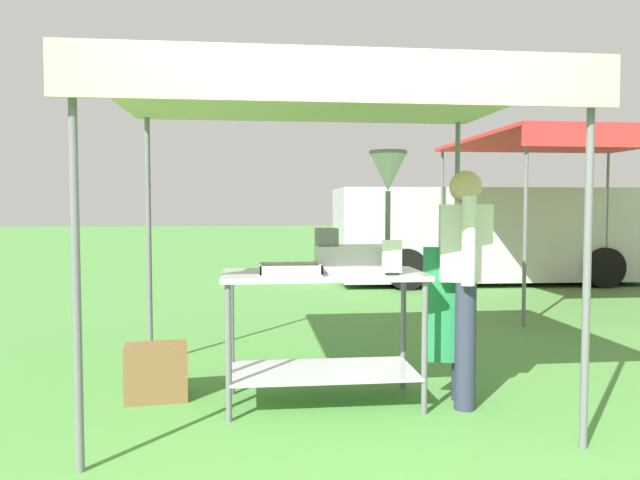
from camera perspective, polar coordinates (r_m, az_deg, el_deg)
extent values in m
plane|color=#519342|center=(9.10, -3.16, -5.49)|extent=(70.00, 70.00, 0.00)
cylinder|color=slate|center=(3.31, -21.97, -2.33)|extent=(0.04, 0.04, 2.12)
cylinder|color=slate|center=(3.68, 23.84, -1.83)|extent=(0.04, 0.04, 2.12)
cylinder|color=slate|center=(5.43, -15.79, -0.17)|extent=(0.04, 0.04, 2.12)
cylinder|color=slate|center=(5.66, 12.72, 0.00)|extent=(0.04, 0.04, 2.12)
cube|color=#CCB78E|center=(4.36, 0.07, 13.52)|extent=(2.94, 2.37, 0.05)
cube|color=#CCB78E|center=(3.19, 2.53, 14.92)|extent=(2.94, 0.02, 0.24)
cube|color=#B7B7BC|center=(4.16, 0.31, -3.28)|extent=(1.37, 0.66, 0.04)
cube|color=#B7B7BC|center=(4.29, 0.30, -12.21)|extent=(1.26, 0.61, 0.02)
cylinder|color=slate|center=(3.94, -8.60, -10.46)|extent=(0.04, 0.04, 0.88)
cylinder|color=slate|center=(4.09, 9.80, -9.96)|extent=(0.04, 0.04, 0.88)
cylinder|color=slate|center=(4.49, -8.32, -8.77)|extent=(0.04, 0.04, 0.88)
cylinder|color=slate|center=(4.62, 7.84, -8.42)|extent=(0.04, 0.04, 0.88)
cube|color=#B7B7BC|center=(4.00, -2.82, -3.19)|extent=(0.40, 0.29, 0.01)
cube|color=#B7B7BC|center=(3.86, -2.70, -2.89)|extent=(0.40, 0.01, 0.06)
cube|color=#B7B7BC|center=(4.13, -2.94, -2.49)|extent=(0.40, 0.01, 0.06)
cube|color=#B7B7BC|center=(3.99, -5.63, -2.70)|extent=(0.01, 0.29, 0.06)
cube|color=#B7B7BC|center=(4.02, -0.04, -2.65)|extent=(0.01, 0.29, 0.06)
torus|color=#EAB251|center=(4.00, -2.22, -2.94)|extent=(0.10, 0.10, 0.02)
torus|color=#EAB251|center=(4.07, -4.52, -2.84)|extent=(0.10, 0.10, 0.02)
torus|color=#EAB251|center=(3.93, -4.12, -3.07)|extent=(0.11, 0.11, 0.02)
torus|color=#EAB251|center=(4.00, -4.82, -2.96)|extent=(0.09, 0.09, 0.02)
torus|color=#EAB251|center=(4.09, -1.58, -2.81)|extent=(0.09, 0.09, 0.02)
torus|color=#EAB251|center=(3.99, -0.83, -2.97)|extent=(0.09, 0.09, 0.02)
torus|color=#EAB251|center=(4.08, -3.37, -2.83)|extent=(0.10, 0.10, 0.02)
torus|color=#EAB251|center=(3.91, -3.01, -3.10)|extent=(0.08, 0.08, 0.02)
torus|color=#EAB251|center=(3.93, -2.04, -3.05)|extent=(0.09, 0.09, 0.02)
torus|color=#EAB251|center=(4.00, -3.17, -2.95)|extent=(0.08, 0.08, 0.02)
cube|color=#B7B7BC|center=(4.21, 3.45, -1.74)|extent=(0.56, 0.28, 0.18)
cube|color=slate|center=(4.17, 0.61, 0.29)|extent=(0.14, 0.22, 0.12)
cylinder|color=slate|center=(4.24, 6.40, 2.05)|extent=(0.04, 0.04, 0.38)
cone|color=#B7B7BC|center=(4.24, 6.42, 6.31)|extent=(0.25, 0.25, 0.25)
cylinder|color=slate|center=(4.25, 6.44, 8.19)|extent=(0.26, 0.26, 0.02)
cube|color=black|center=(4.02, 6.77, -3.16)|extent=(0.08, 0.05, 0.02)
cube|color=white|center=(4.00, 6.79, -1.52)|extent=(0.13, 0.02, 0.21)
cylinder|color=#2D3347|center=(4.24, 13.50, -9.68)|extent=(0.14, 0.14, 0.86)
cylinder|color=#2D3347|center=(4.44, 13.21, -9.11)|extent=(0.14, 0.14, 0.86)
cube|color=silver|center=(4.24, 13.47, -0.25)|extent=(0.38, 0.29, 0.52)
cube|color=#237F47|center=(4.28, 11.79, -6.01)|extent=(0.32, 0.09, 0.80)
cylinder|color=silver|center=(4.02, 13.82, -0.07)|extent=(0.11, 0.11, 0.58)
cylinder|color=silver|center=(4.46, 13.16, 0.25)|extent=(0.11, 0.11, 0.58)
sphere|color=#DBB28E|center=(4.24, 13.54, 4.88)|extent=(0.22, 0.22, 0.22)
cube|color=brown|center=(4.55, -15.13, -11.89)|extent=(0.46, 0.33, 0.39)
cube|color=#BCBCC1|center=(11.41, 15.43, 0.64)|extent=(5.52, 2.09, 1.60)
cube|color=#1E2833|center=(10.87, 4.84, 2.73)|extent=(0.16, 1.62, 0.70)
cylinder|color=black|center=(10.09, 8.11, -2.73)|extent=(0.69, 0.26, 0.68)
cylinder|color=black|center=(11.90, 6.17, -1.82)|extent=(0.69, 0.26, 0.68)
cylinder|color=black|center=(11.31, 25.10, -2.36)|extent=(0.69, 0.26, 0.68)
cylinder|color=black|center=(12.96, 21.05, -1.61)|extent=(0.69, 0.26, 0.68)
cylinder|color=slate|center=(7.24, 18.73, 1.14)|extent=(0.04, 0.04, 2.27)
cylinder|color=slate|center=(10.07, 11.38, 1.76)|extent=(0.04, 0.04, 2.27)
cylinder|color=slate|center=(11.28, 25.36, 1.66)|extent=(0.04, 0.04, 2.27)
cube|color=red|center=(9.29, 22.92, 8.62)|extent=(3.06, 3.24, 0.05)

